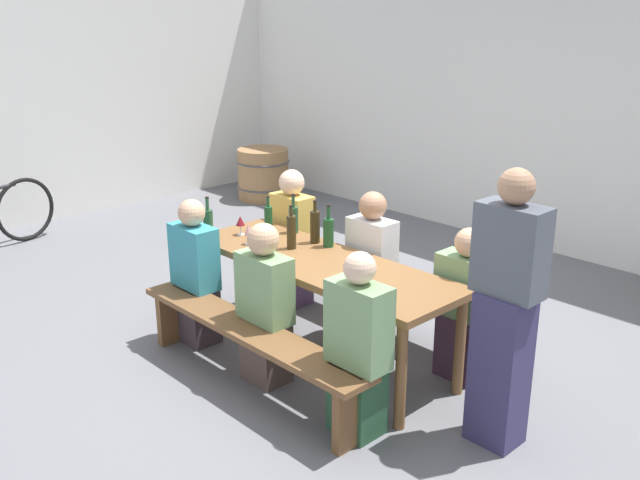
% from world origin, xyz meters
% --- Properties ---
extents(ground_plane, '(24.00, 24.00, 0.00)m').
position_xyz_m(ground_plane, '(0.00, 0.00, 0.00)').
color(ground_plane, slate).
extents(back_wall, '(14.00, 0.20, 3.20)m').
position_xyz_m(back_wall, '(0.00, 3.47, 1.60)').
color(back_wall, silver).
rests_on(back_wall, ground).
extents(side_wall, '(0.20, 7.34, 3.20)m').
position_xyz_m(side_wall, '(-4.91, 0.00, 1.60)').
color(side_wall, silver).
rests_on(side_wall, ground).
extents(tasting_table, '(2.19, 0.72, 0.75)m').
position_xyz_m(tasting_table, '(0.00, 0.00, 0.67)').
color(tasting_table, brown).
rests_on(tasting_table, ground).
extents(bench_near, '(2.09, 0.30, 0.45)m').
position_xyz_m(bench_near, '(0.00, -0.66, 0.36)').
color(bench_near, brown).
rests_on(bench_near, ground).
extents(bench_far, '(2.09, 0.30, 0.45)m').
position_xyz_m(bench_far, '(0.00, 0.66, 0.36)').
color(bench_far, brown).
rests_on(bench_far, ground).
extents(wine_bottle_0, '(0.08, 0.08, 0.32)m').
position_xyz_m(wine_bottle_0, '(-0.18, 0.25, 0.87)').
color(wine_bottle_0, '#194723').
rests_on(wine_bottle_0, tasting_table).
extents(wine_bottle_1, '(0.07, 0.07, 0.33)m').
position_xyz_m(wine_bottle_1, '(-0.31, 0.24, 0.88)').
color(wine_bottle_1, '#332814').
rests_on(wine_bottle_1, tasting_table).
extents(wine_bottle_2, '(0.08, 0.08, 0.33)m').
position_xyz_m(wine_bottle_2, '(-0.95, -0.28, 0.87)').
color(wine_bottle_2, '#234C2D').
rests_on(wine_bottle_2, tasting_table).
extents(wine_bottle_3, '(0.06, 0.06, 0.31)m').
position_xyz_m(wine_bottle_3, '(-0.70, 0.11, 0.87)').
color(wine_bottle_3, '#194723').
rests_on(wine_bottle_3, tasting_table).
extents(wine_bottle_4, '(0.08, 0.08, 0.32)m').
position_xyz_m(wine_bottle_4, '(-0.61, 0.29, 0.86)').
color(wine_bottle_4, '#234C2D').
rests_on(wine_bottle_4, tasting_table).
extents(wine_bottle_5, '(0.07, 0.07, 0.33)m').
position_xyz_m(wine_bottle_5, '(-0.33, 0.02, 0.88)').
color(wine_bottle_5, '#332814').
rests_on(wine_bottle_5, tasting_table).
extents(wine_glass_0, '(0.07, 0.07, 0.16)m').
position_xyz_m(wine_glass_0, '(-0.85, -0.05, 0.86)').
color(wine_glass_0, silver).
rests_on(wine_glass_0, tasting_table).
extents(wine_glass_1, '(0.07, 0.07, 0.17)m').
position_xyz_m(wine_glass_1, '(-0.37, -0.28, 0.86)').
color(wine_glass_1, silver).
rests_on(wine_glass_1, tasting_table).
extents(wine_glass_2, '(0.06, 0.06, 0.16)m').
position_xyz_m(wine_glass_2, '(-0.62, -0.15, 0.86)').
color(wine_glass_2, silver).
rests_on(wine_glass_2, tasting_table).
extents(seated_guest_near_0, '(0.39, 0.24, 1.13)m').
position_xyz_m(seated_guest_near_0, '(-0.82, -0.51, 0.53)').
color(seated_guest_near_0, '#3D3035').
rests_on(seated_guest_near_0, ground).
extents(seated_guest_near_1, '(0.40, 0.24, 1.13)m').
position_xyz_m(seated_guest_near_1, '(-0.00, -0.51, 0.54)').
color(seated_guest_near_1, brown).
rests_on(seated_guest_near_1, ground).
extents(seated_guest_near_2, '(0.38, 0.24, 1.15)m').
position_xyz_m(seated_guest_near_2, '(0.86, -0.51, 0.54)').
color(seated_guest_near_2, '#274F33').
rests_on(seated_guest_near_2, ground).
extents(seated_guest_far_0, '(0.37, 0.24, 1.18)m').
position_xyz_m(seated_guest_far_0, '(-0.87, 0.51, 0.57)').
color(seated_guest_far_0, '#533C60').
rests_on(seated_guest_far_0, ground).
extents(seated_guest_far_1, '(0.37, 0.24, 1.16)m').
position_xyz_m(seated_guest_far_1, '(0.03, 0.51, 0.56)').
color(seated_guest_far_1, '#3F2C51').
rests_on(seated_guest_far_1, ground).
extents(seated_guest_far_2, '(0.40, 0.24, 1.08)m').
position_xyz_m(seated_guest_far_2, '(0.89, 0.51, 0.51)').
color(seated_guest_far_2, '#432A3E').
rests_on(seated_guest_far_2, ground).
extents(standing_host, '(0.38, 0.24, 1.65)m').
position_xyz_m(standing_host, '(1.48, 0.02, 0.80)').
color(standing_host, '#332E55').
rests_on(standing_host, ground).
extents(wine_barrel, '(0.71, 0.71, 0.68)m').
position_xyz_m(wine_barrel, '(-3.81, 2.58, 0.34)').
color(wine_barrel, '#9E7247').
rests_on(wine_barrel, ground).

